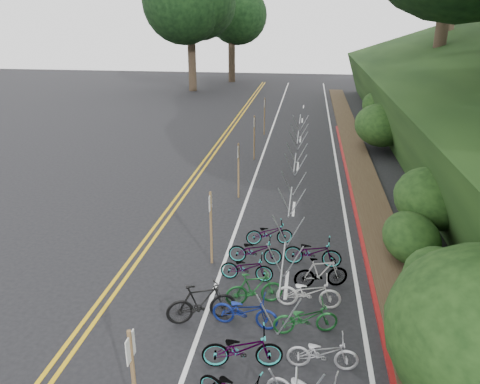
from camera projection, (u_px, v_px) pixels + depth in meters
name	position (u px, v px, depth m)	size (l,w,h in m)	color
ground	(144.00, 366.00, 10.84)	(120.00, 120.00, 0.00)	black
road_markings	(236.00, 205.00, 20.11)	(7.47, 80.00, 0.01)	gold
red_curb	(353.00, 194.00, 21.17)	(0.25, 28.00, 0.10)	maroon
bike_racks_rest	(295.00, 168.00, 22.18)	(1.14, 23.00, 1.17)	#999DA3
signpost_near	(134.00, 381.00, 8.42)	(0.08, 0.40, 2.54)	brown
signposts_rest	(247.00, 149.00, 23.22)	(0.08, 18.40, 2.50)	brown
bike_front	(201.00, 303.00, 12.27)	(1.87, 0.53, 1.12)	black
bike_valet	(276.00, 323.00, 11.61)	(3.19, 11.43, 1.06)	black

